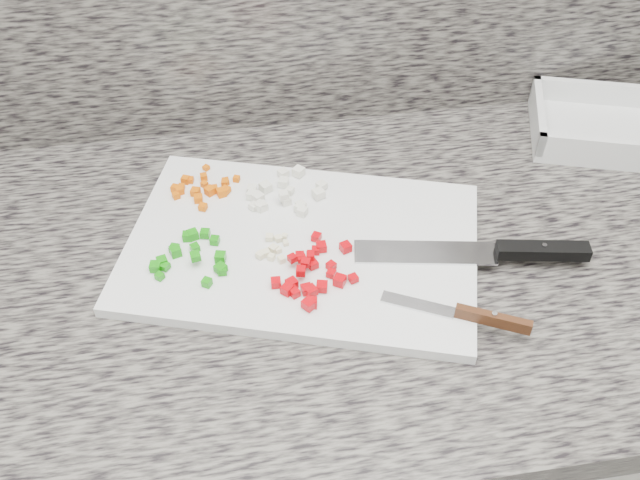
% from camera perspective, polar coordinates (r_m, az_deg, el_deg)
% --- Properties ---
extents(cabinet, '(3.92, 0.62, 0.86)m').
position_cam_1_polar(cabinet, '(1.28, 0.61, -16.16)').
color(cabinet, silver).
rests_on(cabinet, ground).
extents(countertop, '(3.96, 0.64, 0.04)m').
position_cam_1_polar(countertop, '(0.91, 0.82, -2.11)').
color(countertop, '#615D55').
rests_on(countertop, cabinet).
extents(cutting_board, '(0.50, 0.41, 0.01)m').
position_cam_1_polar(cutting_board, '(0.90, -1.46, -0.50)').
color(cutting_board, silver).
rests_on(cutting_board, countertop).
extents(carrot_pile, '(0.10, 0.10, 0.01)m').
position_cam_1_polar(carrot_pile, '(0.97, -9.35, 4.10)').
color(carrot_pile, '#D15804').
rests_on(carrot_pile, cutting_board).
extents(onion_pile, '(0.11, 0.10, 0.02)m').
position_cam_1_polar(onion_pile, '(0.95, -3.11, 3.70)').
color(onion_pile, silver).
rests_on(onion_pile, cutting_board).
extents(green_pepper_pile, '(0.09, 0.10, 0.02)m').
position_cam_1_polar(green_pepper_pile, '(0.88, -10.25, -1.16)').
color(green_pepper_pile, '#14830B').
rests_on(green_pepper_pile, cutting_board).
extents(red_pepper_pile, '(0.11, 0.13, 0.02)m').
position_cam_1_polar(red_pepper_pile, '(0.84, -0.67, -2.75)').
color(red_pepper_pile, '#B7020A').
rests_on(red_pepper_pile, cutting_board).
extents(garlic_pile, '(0.04, 0.05, 0.01)m').
position_cam_1_polar(garlic_pile, '(0.88, -3.81, -0.67)').
color(garlic_pile, beige).
rests_on(garlic_pile, cutting_board).
extents(chef_knife, '(0.29, 0.08, 0.02)m').
position_cam_1_polar(chef_knife, '(0.90, 14.37, -0.88)').
color(chef_knife, silver).
rests_on(chef_knife, cutting_board).
extents(paring_knife, '(0.16, 0.09, 0.02)m').
position_cam_1_polar(paring_knife, '(0.82, 12.19, -5.92)').
color(paring_knife, silver).
rests_on(paring_knife, cutting_board).
extents(tray, '(0.26, 0.22, 0.05)m').
position_cam_1_polar(tray, '(1.16, 22.12, 8.27)').
color(tray, silver).
rests_on(tray, countertop).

